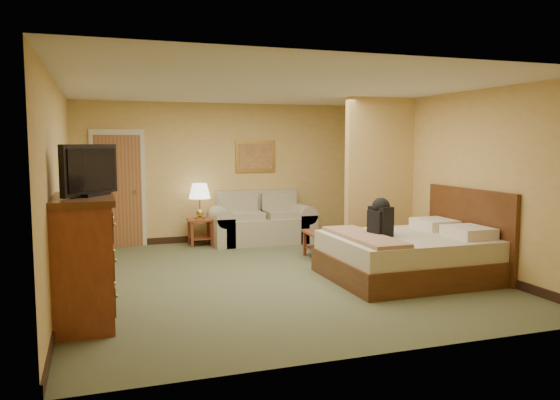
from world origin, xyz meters
name	(u,v)px	position (x,y,z in m)	size (l,w,h in m)	color
floor	(274,276)	(0.00, 0.00, 0.00)	(6.00, 6.00, 0.00)	#535A3A
ceiling	(274,88)	(0.00, 0.00, 2.60)	(6.00, 6.00, 0.00)	white
back_wall	(225,173)	(0.00, 3.00, 1.30)	(5.50, 0.02, 2.60)	tan
left_wall	(59,189)	(-2.75, 0.00, 1.30)	(0.02, 6.00, 2.60)	tan
right_wall	(444,179)	(2.75, 0.00, 1.30)	(0.02, 6.00, 2.60)	tan
partition	(379,177)	(2.15, 0.93, 1.30)	(1.20, 0.15, 2.60)	tan
door	(118,190)	(-1.95, 2.96, 1.03)	(0.94, 0.16, 2.10)	beige
baseboard	(226,237)	(0.00, 2.99, 0.06)	(5.50, 0.02, 0.12)	black
loveseat	(262,226)	(0.60, 2.58, 0.31)	(1.90, 0.88, 0.96)	tan
side_table	(200,228)	(-0.55, 2.65, 0.32)	(0.44, 0.44, 0.49)	maroon
table_lamp	(200,192)	(-0.55, 2.65, 0.97)	(0.39, 0.39, 0.64)	#AF9240
coffee_table	(327,239)	(1.20, 0.88, 0.31)	(0.72, 0.72, 0.44)	maroon
wall_picture	(256,156)	(0.60, 2.97, 1.60)	(0.79, 0.04, 0.61)	#B78E3F
dresser	(83,259)	(-2.47, -1.22, 0.67)	(0.65, 1.24, 1.32)	maroon
tv	(90,172)	(-2.38, -1.22, 1.57)	(0.55, 0.74, 0.53)	black
bed	(414,254)	(1.81, -0.69, 0.33)	(2.21, 1.88, 1.22)	#472410
backpack	(381,216)	(1.33, -0.61, 0.87)	(0.28, 0.35, 0.53)	black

